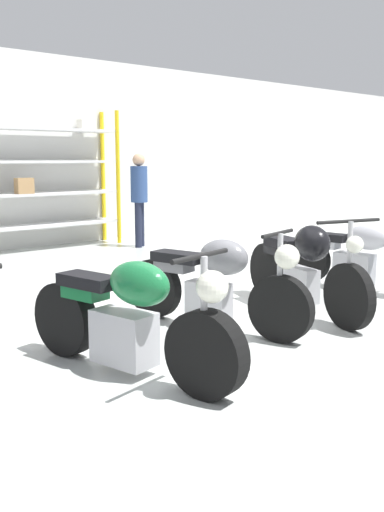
# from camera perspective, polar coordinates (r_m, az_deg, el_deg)

# --- Properties ---
(ground_plane) EXTENTS (30.00, 30.00, 0.00)m
(ground_plane) POSITION_cam_1_polar(r_m,az_deg,el_deg) (5.60, 2.70, -7.60)
(ground_plane) COLOR silver
(shelving_rack) EXTENTS (4.58, 0.63, 2.59)m
(shelving_rack) POSITION_cam_1_polar(r_m,az_deg,el_deg) (10.60, -18.60, 7.40)
(shelving_rack) COLOR yellow
(shelving_rack) RESTS_ON ground_plane
(motorcycle_green) EXTENTS (0.75, 2.11, 1.03)m
(motorcycle_green) POSITION_cam_1_polar(r_m,az_deg,el_deg) (4.44, -6.23, -6.29)
(motorcycle_green) COLOR black
(motorcycle_green) RESTS_ON ground_plane
(motorcycle_grey) EXTENTS (0.77, 2.07, 1.02)m
(motorcycle_grey) POSITION_cam_1_polar(r_m,az_deg,el_deg) (5.58, 2.33, -2.62)
(motorcycle_grey) COLOR black
(motorcycle_grey) RESTS_ON ground_plane
(motorcycle_black) EXTENTS (0.89, 2.08, 1.09)m
(motorcycle_black) POSITION_cam_1_polar(r_m,az_deg,el_deg) (6.32, 11.21, -1.02)
(motorcycle_black) COLOR black
(motorcycle_black) RESTS_ON ground_plane
(motorcycle_silver) EXTENTS (0.66, 2.03, 0.97)m
(motorcycle_silver) POSITION_cam_1_polar(r_m,az_deg,el_deg) (7.57, 16.38, -0.14)
(motorcycle_silver) COLOR black
(motorcycle_silver) RESTS_ON ground_plane
(person_browsing) EXTENTS (0.45, 0.45, 1.76)m
(person_browsing) POSITION_cam_1_polar(r_m,az_deg,el_deg) (10.87, -5.31, 6.38)
(person_browsing) COLOR #1E2338
(person_browsing) RESTS_ON ground_plane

